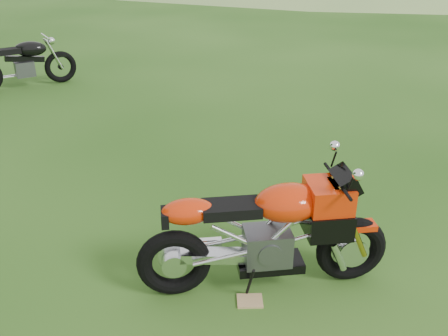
{
  "coord_description": "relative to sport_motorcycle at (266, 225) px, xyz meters",
  "views": [
    {
      "loc": [
        -0.93,
        -4.54,
        3.2
      ],
      "look_at": [
        -0.05,
        0.4,
        0.72
      ],
      "focal_mm": 40.0,
      "sensor_mm": 36.0,
      "label": 1
    }
  ],
  "objects": [
    {
      "name": "ground",
      "position": [
        -0.13,
        0.78,
        -0.69
      ],
      "size": [
        120.0,
        120.0,
        0.0
      ],
      "primitive_type": "plane",
      "color": "#19420E",
      "rests_on": "ground"
    },
    {
      "name": "sport_motorcycle",
      "position": [
        0.0,
        0.0,
        0.0
      ],
      "size": [
        2.31,
        0.68,
        1.37
      ],
      "primitive_type": null,
      "rotation": [
        0.0,
        0.0,
        -0.05
      ],
      "color": "red",
      "rests_on": "ground"
    },
    {
      "name": "plywood_board",
      "position": [
        -0.18,
        -0.22,
        -0.68
      ],
      "size": [
        0.26,
        0.22,
        0.02
      ],
      "primitive_type": "cube",
      "rotation": [
        0.0,
        0.0,
        -0.15
      ],
      "color": "tan",
      "rests_on": "ground"
    },
    {
      "name": "vintage_moto_d",
      "position": [
        -3.42,
        7.19,
        -0.12
      ],
      "size": [
        2.18,
        1.25,
        1.13
      ],
      "primitive_type": null,
      "rotation": [
        0.0,
        0.0,
        0.38
      ],
      "color": "black",
      "rests_on": "ground"
    }
  ]
}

